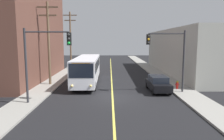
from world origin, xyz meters
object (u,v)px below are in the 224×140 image
object	(u,v)px
traffic_signal_left_corner	(45,52)
parked_car_black	(158,83)
city_bus	(87,68)
utility_pole_mid	(70,38)
fire_hydrant	(177,85)
traffic_signal_right_corner	(168,50)
utility_pole_near	(49,39)

from	to	relation	value
traffic_signal_left_corner	parked_car_black	bearing A→B (deg)	23.64
city_bus	utility_pole_mid	xyz separation A→B (m)	(-4.29, 13.06, 3.92)
utility_pole_mid	fire_hydrant	distance (m)	22.76
parked_car_black	utility_pole_mid	world-z (taller)	utility_pole_mid
parked_car_black	traffic_signal_left_corner	world-z (taller)	traffic_signal_left_corner
parked_car_black	utility_pole_mid	bearing A→B (deg)	124.22
utility_pole_mid	fire_hydrant	bearing A→B (deg)	-50.34
utility_pole_mid	traffic_signal_left_corner	bearing A→B (deg)	-85.11
parked_car_black	traffic_signal_left_corner	distance (m)	11.56
traffic_signal_left_corner	city_bus	bearing A→B (deg)	75.04
city_bus	traffic_signal_right_corner	bearing A→B (deg)	-32.37
utility_pole_near	utility_pole_mid	distance (m)	14.35
utility_pole_mid	city_bus	bearing A→B (deg)	-71.84
utility_pole_near	traffic_signal_left_corner	bearing A→B (deg)	-76.78
traffic_signal_left_corner	fire_hydrant	size ratio (longest dim) A/B	7.14
utility_pole_near	fire_hydrant	distance (m)	15.09
parked_car_black	utility_pole_mid	xyz separation A→B (m)	(-11.99, 17.62, 4.90)
city_bus	traffic_signal_left_corner	xyz separation A→B (m)	(-2.40, -8.98, 2.49)
traffic_signal_left_corner	traffic_signal_right_corner	bearing A→B (deg)	18.61
city_bus	utility_pole_mid	bearing A→B (deg)	108.16
fire_hydrant	traffic_signal_left_corner	bearing A→B (deg)	-157.90
parked_car_black	fire_hydrant	bearing A→B (deg)	14.46
utility_pole_near	utility_pole_mid	xyz separation A→B (m)	(-0.08, 14.34, 0.42)
utility_pole_near	traffic_signal_right_corner	distance (m)	13.31
traffic_signal_left_corner	traffic_signal_right_corner	xyz separation A→B (m)	(10.82, 3.64, 0.00)
city_bus	utility_pole_near	distance (m)	5.62
city_bus	fire_hydrant	world-z (taller)	city_bus
city_bus	utility_pole_near	size ratio (longest dim) A/B	1.30
parked_car_black	traffic_signal_right_corner	distance (m)	3.62
city_bus	parked_car_black	world-z (taller)	city_bus
traffic_signal_left_corner	fire_hydrant	world-z (taller)	traffic_signal_left_corner
utility_pole_near	fire_hydrant	size ratio (longest dim) A/B	11.15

